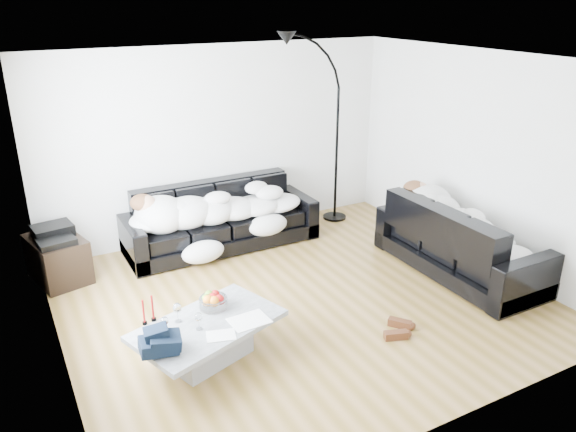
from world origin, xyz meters
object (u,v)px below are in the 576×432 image
coffee_table (209,341)px  fruit_bowl (213,300)px  wine_glass_a (178,313)px  wine_glass_b (165,326)px  candle_left (144,312)px  shoes (398,329)px  sleeper_right (462,223)px  candle_right (153,308)px  wine_glass_c (199,321)px  av_cabinet (58,259)px  sleeper_back (222,203)px  floor_lamp (337,141)px  sofa_right (460,239)px  stereo (54,233)px  sofa_back (221,217)px

coffee_table → fruit_bowl: 0.39m
wine_glass_a → wine_glass_b: bearing=-139.7°
coffee_table → fruit_bowl: fruit_bowl is taller
wine_glass_b → candle_left: candle_left is taller
fruit_bowl → shoes: size_ratio=0.68×
sleeper_right → candle_right: size_ratio=7.15×
wine_glass_b → shoes: 2.31m
wine_glass_c → av_cabinet: size_ratio=0.22×
sleeper_right → wine_glass_a: 3.57m
sleeper_back → floor_lamp: 1.98m
sleeper_back → coffee_table: bearing=-115.3°
coffee_table → sleeper_right: bearing=4.0°
candle_left → candle_right: size_ratio=0.96×
wine_glass_b → av_cabinet: size_ratio=0.22×
sleeper_back → wine_glass_c: (-1.18, -2.33, -0.16)m
wine_glass_c → candle_left: candle_left is taller
sleeper_back → sleeper_right: bearing=-41.9°
sofa_right → coffee_table: sofa_right is taller
stereo → floor_lamp: size_ratio=0.18×
sleeper_right → fruit_bowl: (-3.19, -0.00, -0.17)m
sleeper_back → wine_glass_c: 2.61m
stereo → av_cabinet: bearing=-98.5°
candle_left → wine_glass_b: bearing=-63.5°
sleeper_back → fruit_bowl: sleeper_back is taller
av_cabinet → candle_right: bearing=-87.7°
fruit_bowl → candle_right: bearing=175.5°
floor_lamp → wine_glass_a: bearing=-150.4°
fruit_bowl → stereo: stereo is taller
sofa_back → shoes: 2.94m
fruit_bowl → candle_left: bearing=178.1°
floor_lamp → sofa_back: bearing=177.6°
candle_right → fruit_bowl: bearing=-4.5°
wine_glass_b → av_cabinet: bearing=104.7°
wine_glass_a → sleeper_right: bearing=1.3°
sleeper_right → av_cabinet: (-4.34, 2.11, -0.38)m
av_cabinet → wine_glass_b: bearing=-88.7°
stereo → floor_lamp: bearing=-7.1°
wine_glass_a → sofa_back: bearing=59.0°
fruit_bowl → av_cabinet: 2.41m
wine_glass_a → av_cabinet: bearing=109.4°
sofa_back → sleeper_right: bearing=-42.6°
sleeper_back → av_cabinet: size_ratio=2.79×
sofa_back → sofa_right: (2.26, -2.08, 0.02)m
wine_glass_a → wine_glass_b: size_ratio=1.11×
candle_right → shoes: size_ratio=0.64×
candle_left → av_cabinet: bearing=103.2°
sleeper_back → fruit_bowl: (-0.92, -2.03, -0.16)m
sofa_right → sleeper_right: 0.21m
sofa_right → coffee_table: 3.35m
shoes → coffee_table: bearing=-164.7°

